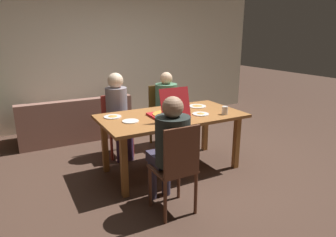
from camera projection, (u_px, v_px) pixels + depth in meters
The scene contains 17 objects.
ground_plane at pixel (171, 169), 4.10m from camera, with size 20.00×20.00×0.00m, color #483126.
back_wall at pixel (107, 51), 5.96m from camera, with size 6.91×0.12×2.89m, color silver.
dining_table at pixel (172, 121), 3.90m from camera, with size 1.86×0.98×0.78m.
chair_0 at pixel (177, 166), 2.93m from camera, with size 0.40×0.40×0.97m.
person_0 at pixel (170, 144), 3.01m from camera, with size 0.35×0.53×1.23m.
chair_1 at pixel (164, 112), 4.94m from camera, with size 0.46×0.43×0.97m.
person_1 at pixel (168, 103), 4.76m from camera, with size 0.35×0.52×1.21m.
chair_2 at pixel (116, 122), 4.53m from camera, with size 0.38×0.40×0.90m.
person_2 at pixel (118, 108), 4.36m from camera, with size 0.31×0.49×1.25m.
pizza_box_0 at pixel (167, 113), 3.75m from camera, with size 0.39×0.49×0.41m.
plate_0 at pixel (113, 116), 3.76m from camera, with size 0.22×0.22×0.03m.
plate_1 at pixel (197, 106), 4.30m from camera, with size 0.25×0.25×0.03m.
plate_2 at pixel (201, 114), 3.89m from camera, with size 0.22×0.22×0.03m.
plate_3 at pixel (131, 121), 3.58m from camera, with size 0.20×0.20×0.01m.
drinking_glass_0 at pixel (186, 107), 4.02m from camera, with size 0.07×0.07×0.12m, color #B24A34.
drinking_glass_1 at pixel (225, 110), 3.88m from camera, with size 0.08×0.08×0.11m, color silver.
couch at pixel (75, 122), 5.26m from camera, with size 1.87×0.81×0.74m.
Camera 1 is at (-1.81, -3.27, 1.81)m, focal length 31.79 mm.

